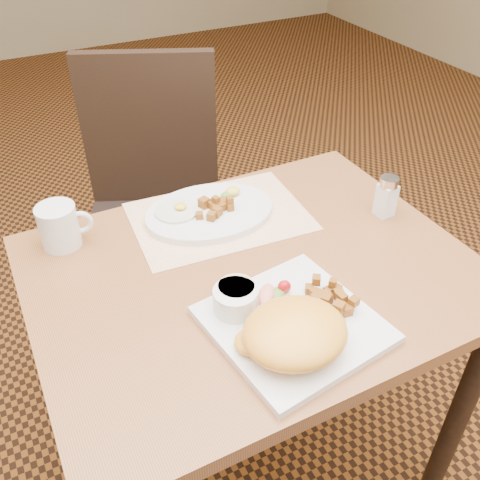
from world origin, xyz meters
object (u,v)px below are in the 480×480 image
object	(u,v)px
chair_far	(153,199)
plate_oval	(210,212)
salt_shaker	(387,196)
plate_square	(293,324)
coffee_mug	(60,226)
table	(253,306)

from	to	relation	value
chair_far	plate_oval	distance (m)	0.50
salt_shaker	plate_square	bearing A→B (deg)	-150.66
coffee_mug	chair_far	bearing A→B (deg)	50.90
chair_far	coffee_mug	size ratio (longest dim) A/B	8.43
plate_square	plate_oval	xyz separation A→B (m)	(0.01, 0.39, 0.00)
plate_square	plate_oval	size ratio (longest dim) A/B	0.92
table	coffee_mug	xyz separation A→B (m)	(-0.33, 0.26, 0.16)
plate_oval	salt_shaker	world-z (taller)	salt_shaker
chair_far	table	bearing A→B (deg)	114.23
plate_square	plate_oval	world-z (taller)	plate_oval
chair_far	plate_square	xyz separation A→B (m)	(-0.01, -0.84, 0.22)
table	plate_square	size ratio (longest dim) A/B	3.21
plate_square	coffee_mug	bearing A→B (deg)	125.66
plate_square	coffee_mug	xyz separation A→B (m)	(-0.32, 0.44, 0.04)
table	plate_square	world-z (taller)	plate_square
table	chair_far	size ratio (longest dim) A/B	0.93
salt_shaker	coffee_mug	size ratio (longest dim) A/B	0.87
table	plate_square	xyz separation A→B (m)	(-0.02, -0.18, 0.12)
plate_oval	plate_square	bearing A→B (deg)	-91.75
chair_far	salt_shaker	xyz separation A→B (m)	(0.37, -0.63, 0.26)
plate_square	table	bearing A→B (deg)	84.99
plate_square	salt_shaker	world-z (taller)	salt_shaker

